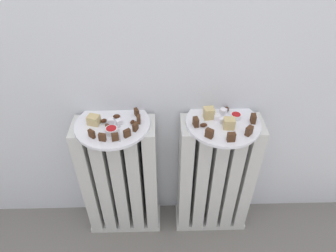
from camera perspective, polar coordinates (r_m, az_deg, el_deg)
radiator_left at (r=1.46m, az=-8.88°, el=-10.08°), size 0.36×0.15×0.66m
radiator_right at (r=1.47m, az=8.83°, el=-9.76°), size 0.36×0.15×0.66m
plate_left at (r=1.22m, az=-10.44°, el=0.35°), size 0.30×0.30×0.01m
plate_right at (r=1.23m, az=10.37°, el=0.66°), size 0.30×0.30×0.01m
dark_cake_slice_left_0 at (r=1.16m, az=-14.24°, el=-1.44°), size 0.03×0.03×0.03m
dark_cake_slice_left_1 at (r=1.14m, az=-12.32°, el=-2.09°), size 0.03×0.02×0.03m
dark_cake_slice_left_2 at (r=1.13m, az=-9.97°, el=-2.06°), size 0.03×0.02×0.03m
dark_cake_slice_left_3 at (r=1.14m, az=-7.75°, el=-1.35°), size 0.03×0.03×0.03m
dark_cake_slice_left_4 at (r=1.16m, az=-6.18°, el=-0.14°), size 0.02×0.03×0.03m
dark_cake_slice_left_5 at (r=1.20m, az=-5.57°, el=1.27°), size 0.01×0.03×0.03m
dark_cake_slice_left_6 at (r=1.23m, az=-5.96°, el=2.58°), size 0.02×0.03×0.03m
marble_cake_slice_left_0 at (r=1.22m, az=-13.88°, el=1.12°), size 0.05×0.05×0.04m
turkish_delight_left_0 at (r=1.21m, az=-10.73°, el=0.95°), size 0.02×0.02×0.02m
turkish_delight_left_1 at (r=1.20m, az=-9.29°, el=0.76°), size 0.03×0.03×0.02m
medjool_date_left_0 at (r=1.24m, az=-9.69°, el=1.83°), size 0.03×0.02×0.02m
medjool_date_left_1 at (r=1.22m, az=-12.07°, el=0.97°), size 0.03×0.03×0.02m
medjool_date_left_2 at (r=1.20m, az=-6.74°, el=0.76°), size 0.02×0.03×0.01m
medjool_date_left_3 at (r=1.20m, az=-11.35°, el=0.03°), size 0.03×0.03×0.02m
jam_bowl_left at (r=1.16m, az=-10.64°, el=-0.81°), size 0.05×0.05×0.02m
dark_cake_slice_right_0 at (r=1.18m, az=5.28°, el=0.75°), size 0.02×0.03×0.04m
dark_cake_slice_right_1 at (r=1.13m, az=7.82°, el=-1.38°), size 0.03×0.03×0.04m
dark_cake_slice_right_2 at (r=1.13m, az=11.87°, el=-2.06°), size 0.03×0.02×0.04m
dark_cake_slice_right_3 at (r=1.17m, az=15.09°, el=-0.88°), size 0.03×0.03×0.04m
dark_cake_slice_right_4 at (r=1.24m, az=15.83°, el=1.36°), size 0.02×0.03×0.04m
marble_cake_slice_right_0 at (r=1.19m, az=11.48°, el=0.49°), size 0.05×0.04×0.04m
marble_cake_slice_right_1 at (r=1.22m, az=7.72°, el=2.45°), size 0.04×0.04×0.05m
turkish_delight_right_0 at (r=1.22m, az=11.40°, el=1.16°), size 0.03×0.03×0.02m
turkish_delight_right_1 at (r=1.22m, az=10.06°, el=1.08°), size 0.02×0.02×0.02m
turkish_delight_right_2 at (r=1.22m, az=9.25°, el=1.63°), size 0.03×0.03×0.02m
turkish_delight_right_3 at (r=1.26m, az=10.39°, el=2.71°), size 0.04×0.04×0.03m
medjool_date_right_0 at (r=1.18m, az=6.76°, el=0.19°), size 0.03×0.02×0.02m
medjool_date_right_1 at (r=1.28m, az=11.04°, el=3.12°), size 0.03×0.03×0.02m
jam_bowl_right at (r=1.25m, az=12.72°, el=1.87°), size 0.04×0.04×0.02m
fork at (r=1.17m, az=-9.33°, el=-0.96°), size 0.03×0.11×0.00m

